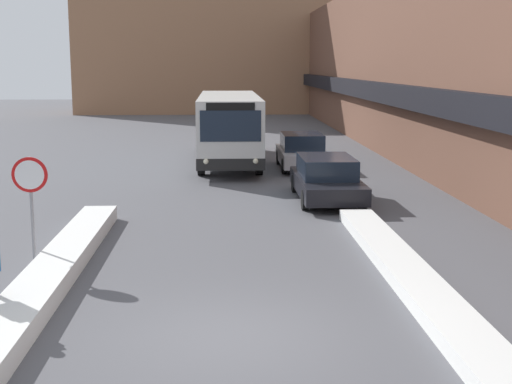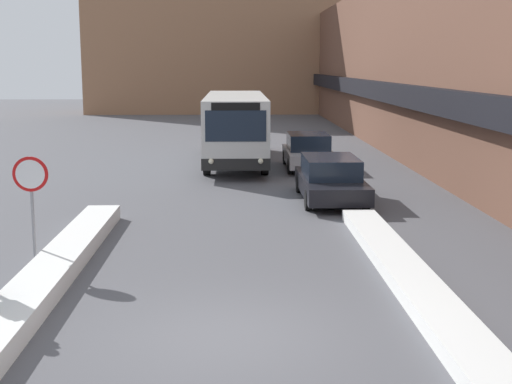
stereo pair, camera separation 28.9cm
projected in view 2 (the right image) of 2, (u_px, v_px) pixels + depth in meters
name	position (u px, v px, depth m)	size (l,w,h in m)	color
ground_plane	(228.00, 336.00, 11.50)	(160.00, 160.00, 0.00)	#515156
building_row_right	(437.00, 65.00, 34.64)	(5.50, 60.00, 8.66)	brown
building_backdrop_far	(233.00, 13.00, 64.51)	(26.00, 8.00, 17.82)	#996B4C
snow_bank_left	(54.00, 269.00, 14.60)	(0.90, 11.50, 0.38)	silver
snow_bank_right	(407.00, 274.00, 14.41)	(0.90, 11.59, 0.29)	silver
city_bus	(236.00, 126.00, 31.30)	(2.57, 10.97, 3.00)	silver
parked_car_front	(331.00, 179.00, 22.87)	(1.94, 4.88, 1.41)	black
parked_car_back	(308.00, 151.00, 29.85)	(1.92, 4.43, 1.47)	#B7B7BC
stop_sign	(31.00, 187.00, 15.29)	(0.76, 0.08, 2.39)	gray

